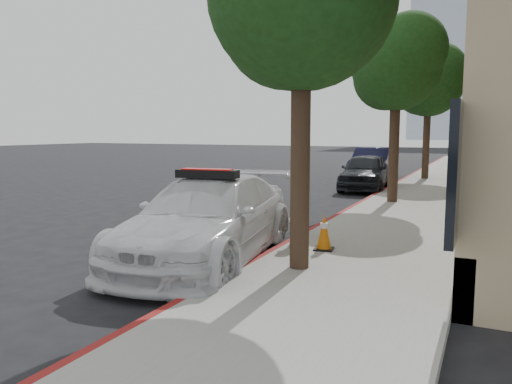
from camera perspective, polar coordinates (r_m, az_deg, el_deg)
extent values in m
plane|color=black|center=(10.93, -5.77, -4.98)|extent=(120.00, 120.00, 0.00)
cube|color=gray|center=(19.37, 19.39, 0.15)|extent=(3.20, 50.00, 0.15)
cube|color=maroon|center=(19.59, 14.91, 0.39)|extent=(0.12, 50.00, 0.15)
cube|color=#9EA8B7|center=(132.43, 21.77, 18.68)|extent=(18.00, 14.00, 60.00)
cylinder|color=black|center=(7.63, 5.07, 3.46)|extent=(0.30, 0.30, 3.30)
sphere|color=#153410|center=(8.20, 3.59, 18.84)|extent=(2.10, 2.10, 2.10)
cylinder|color=black|center=(15.39, 15.47, 4.85)|extent=(0.30, 0.30, 3.19)
sphere|color=#153410|center=(15.49, 15.77, 13.73)|extent=(2.60, 2.60, 2.60)
sphere|color=#153410|center=(15.19, 17.17, 15.35)|extent=(2.08, 2.08, 2.08)
sphere|color=#153410|center=(15.81, 14.64, 12.53)|extent=(1.95, 1.95, 1.95)
cylinder|color=black|center=(23.30, 18.89, 5.67)|extent=(0.30, 0.30, 3.41)
sphere|color=#153410|center=(23.39, 19.14, 11.81)|extent=(3.00, 3.00, 3.00)
sphere|color=#153410|center=(23.09, 20.10, 12.84)|extent=(2.40, 2.40, 2.40)
sphere|color=#153410|center=(23.71, 18.33, 11.05)|extent=(2.25, 2.25, 2.25)
imported|color=silver|center=(8.77, -5.52, -3.09)|extent=(2.71, 5.29, 1.47)
cube|color=black|center=(8.67, -5.58, 2.08)|extent=(1.13, 0.43, 0.14)
cube|color=#A50A07|center=(8.66, -5.59, 2.47)|extent=(0.92, 0.34, 0.06)
imported|color=black|center=(19.51, 12.38, 2.27)|extent=(1.99, 4.21, 1.39)
imported|color=black|center=(23.61, 13.15, 3.16)|extent=(1.80, 4.55, 1.47)
cylinder|color=silver|center=(9.35, 4.76, -5.80)|extent=(0.30, 0.30, 0.09)
cylinder|color=silver|center=(9.29, 4.78, -3.97)|extent=(0.22, 0.22, 0.51)
ellipsoid|color=navy|center=(9.23, 4.80, -1.89)|extent=(0.24, 0.24, 0.17)
cylinder|color=silver|center=(9.27, 4.79, -3.27)|extent=(0.33, 0.21, 0.09)
cylinder|color=silver|center=(9.27, 4.79, -3.27)|extent=(0.15, 0.19, 0.09)
cube|color=black|center=(9.08, 7.75, -6.45)|extent=(0.39, 0.39, 0.03)
cone|color=orange|center=(9.01, 7.79, -4.45)|extent=(0.26, 0.26, 0.62)
cylinder|color=white|center=(8.99, 7.80, -3.81)|extent=(0.14, 0.14, 0.09)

